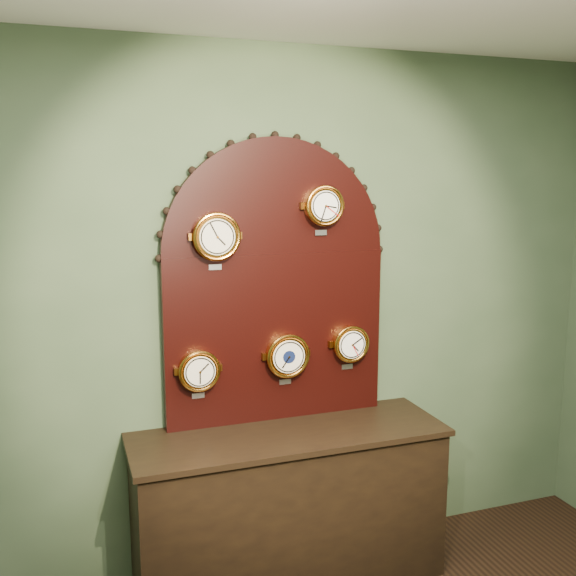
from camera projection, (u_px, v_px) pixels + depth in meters
name	position (u px, v px, depth m)	size (l,w,h in m)	color
wall_back	(273.00, 313.00, 3.52)	(4.00, 4.00, 0.00)	#41553A
shop_counter	(289.00, 509.00, 3.44)	(1.60, 0.50, 0.80)	black
display_board	(275.00, 273.00, 3.44)	(1.26, 0.06, 1.53)	black
roman_clock	(216.00, 237.00, 3.23)	(0.24, 0.08, 0.29)	orange
arabic_clock	(323.00, 206.00, 3.39)	(0.21, 0.08, 0.26)	orange
hygrometer	(199.00, 370.00, 3.31)	(0.22, 0.08, 0.27)	orange
barometer	(287.00, 355.00, 3.46)	(0.24, 0.08, 0.29)	orange
tide_clock	(350.00, 344.00, 3.58)	(0.21, 0.08, 0.26)	orange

